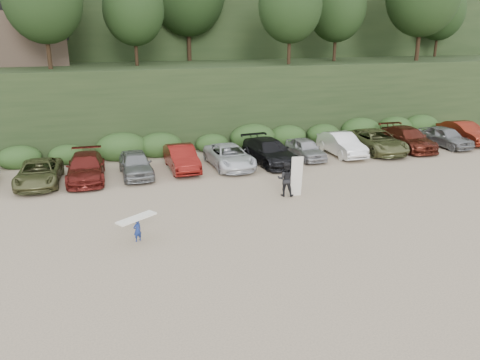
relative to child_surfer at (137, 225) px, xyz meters
name	(u,v)px	position (x,y,z in m)	size (l,w,h in m)	color
ground	(269,224)	(5.99, -0.21, -0.74)	(120.00, 120.00, 0.00)	tan
hillside_backdrop	(139,6)	(5.72, 35.72, 10.48)	(90.00, 41.50, 28.00)	black
parked_cars	(266,152)	(9.96, 9.80, 0.03)	(39.51, 6.12, 1.64)	#9D9DA1
child_surfer	(137,225)	(0.00, 0.00, 0.00)	(1.81, 1.37, 1.09)	navy
adult_surfer	(287,179)	(8.40, 3.16, 0.23)	(1.40, 1.07, 2.24)	black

